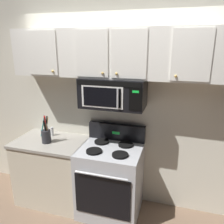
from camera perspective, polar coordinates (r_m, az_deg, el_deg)
back_wall at (r=2.97m, az=1.66°, el=1.63°), size 5.20×0.10×2.70m
stove_range at (r=3.02m, az=-0.37°, el=-16.60°), size 0.76×0.69×1.12m
over_range_microwave at (r=2.68m, az=0.30°, el=4.91°), size 0.76×0.43×0.35m
upper_cabinets at (r=2.65m, az=0.52°, el=14.59°), size 2.50×0.36×0.55m
counter_segment at (r=3.34m, az=-14.71°, el=-13.97°), size 0.93×0.65×0.90m
utensil_crock_charcoal at (r=3.04m, az=-16.31°, el=-5.54°), size 0.13×0.12×0.39m
salt_shaker at (r=3.26m, az=-14.89°, el=-4.77°), size 0.04×0.04×0.12m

